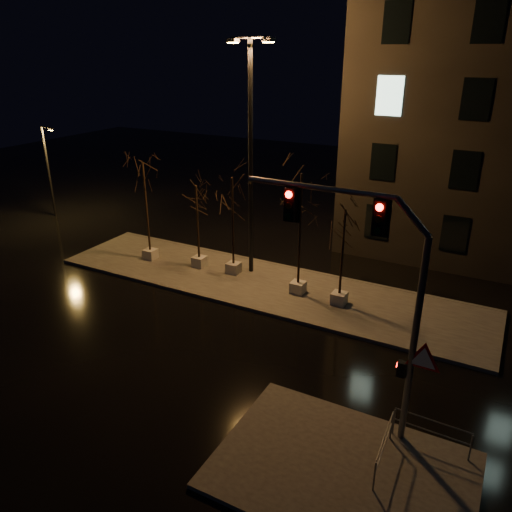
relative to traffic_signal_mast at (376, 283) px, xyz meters
The scene contains 13 objects.
ground 9.08m from the traffic_signal_mast, 168.62° to the left, with size 90.00×90.00×0.00m, color black.
median 11.65m from the traffic_signal_mast, 134.78° to the left, with size 22.00×5.00×0.15m, color #44423D.
sidewalk_corner 5.31m from the traffic_signal_mast, 88.26° to the right, with size 7.00×5.00×0.15m, color #44423D.
tree_0 16.13m from the traffic_signal_mast, 152.76° to the left, with size 1.80×1.80×5.54m.
tree_1 13.84m from the traffic_signal_mast, 145.54° to the left, with size 1.80×1.80×4.56m.
tree_2 12.25m from the traffic_signal_mast, 139.58° to the left, with size 1.80×1.80×5.17m.
tree_3 9.17m from the traffic_signal_mast, 126.28° to the left, with size 1.80×1.80×5.95m.
tree_4 8.06m from the traffic_signal_mast, 114.58° to the left, with size 1.80×1.80×4.62m.
traffic_signal_mast is the anchor object (origin of this frame).
streetlight_main 12.26m from the traffic_signal_mast, 135.17° to the left, with size 2.79×1.12×11.33m.
streetlight_far 27.71m from the traffic_signal_mast, 157.31° to the left, with size 1.22×0.31×6.23m.
guard_rail_a 4.68m from the traffic_signal_mast, ahead, with size 2.22×0.12×0.96m.
guard_rail_b 4.49m from the traffic_signal_mast, 52.86° to the right, with size 0.13×2.14×1.01m.
Camera 1 is at (10.34, -13.93, 10.91)m, focal length 35.00 mm.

